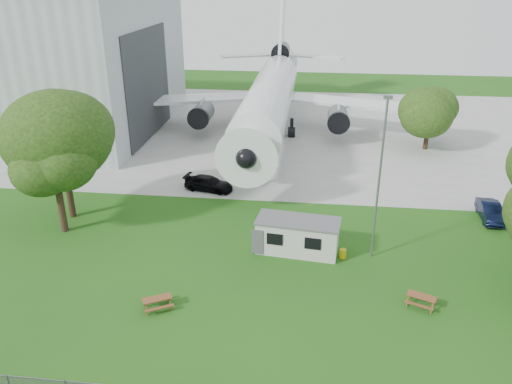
# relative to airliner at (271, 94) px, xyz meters

# --- Properties ---
(ground) EXTENTS (160.00, 160.00, 0.00)m
(ground) POSITION_rel_airliner_xyz_m (2.00, -35.86, -5.27)
(ground) COLOR #2C6819
(concrete_apron) EXTENTS (120.00, 46.00, 0.03)m
(concrete_apron) POSITION_rel_airliner_xyz_m (2.00, 2.14, -5.25)
(concrete_apron) COLOR #B7B7B2
(concrete_apron) RESTS_ON ground
(airliner) EXTENTS (46.36, 47.73, 17.69)m
(airliner) POSITION_rel_airliner_xyz_m (0.00, 0.00, 0.00)
(airliner) COLOR white
(airliner) RESTS_ON ground
(site_cabin) EXTENTS (6.89, 3.44, 2.62)m
(site_cabin) POSITION_rel_airliner_xyz_m (4.70, -29.52, -3.96)
(site_cabin) COLOR beige
(site_cabin) RESTS_ON ground
(picnic_west) EXTENTS (2.30, 2.18, 0.76)m
(picnic_west) POSITION_rel_airliner_xyz_m (-3.79, -37.60, -5.27)
(picnic_west) COLOR brown
(picnic_west) RESTS_ON ground
(picnic_east) EXTENTS (2.24, 2.08, 0.76)m
(picnic_east) POSITION_rel_airliner_xyz_m (12.76, -35.45, -5.27)
(picnic_east) COLOR brown
(picnic_east) RESTS_ON ground
(lamp_mast) EXTENTS (0.16, 0.16, 12.00)m
(lamp_mast) POSITION_rel_airliner_xyz_m (10.20, -29.66, 0.73)
(lamp_mast) COLOR slate
(lamp_mast) RESTS_ON ground
(tree_west_big) EXTENTS (9.37, 9.37, 12.14)m
(tree_west_big) POSITION_rel_airliner_xyz_m (-14.91, -25.87, 2.18)
(tree_west_big) COLOR #382619
(tree_west_big) RESTS_ON ground
(tree_west_small) EXTENTS (6.43, 6.43, 9.13)m
(tree_west_small) POSITION_rel_airliner_xyz_m (-14.38, -28.47, 0.63)
(tree_west_small) COLOR #382619
(tree_west_small) RESTS_ON ground
(tree_far_apron) EXTENTS (6.76, 6.76, 7.77)m
(tree_far_apron) POSITION_rel_airliner_xyz_m (18.94, -3.95, -0.89)
(tree_far_apron) COLOR #382619
(tree_far_apron) RESTS_ON ground
(car_ne_sedan) EXTENTS (1.78, 4.50, 1.46)m
(car_ne_sedan) POSITION_rel_airliner_xyz_m (20.81, -22.33, -4.54)
(car_ne_sedan) COLOR black
(car_ne_sedan) RESTS_ON ground
(car_apron_van) EXTENTS (5.07, 2.87, 1.38)m
(car_apron_van) POSITION_rel_airliner_xyz_m (-4.31, -18.99, -4.58)
(car_apron_van) COLOR black
(car_apron_van) RESTS_ON ground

